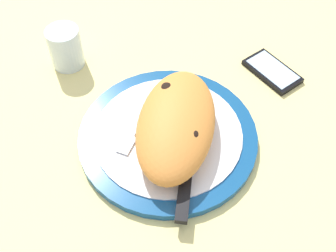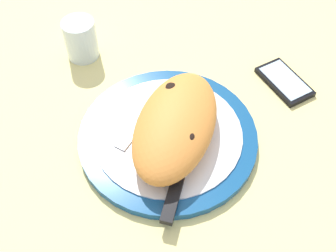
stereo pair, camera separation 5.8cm
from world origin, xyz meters
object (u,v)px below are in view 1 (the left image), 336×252
object	(u,v)px
fork	(138,124)
smartphone	(272,71)
water_glass	(66,50)
plate	(168,136)
knife	(186,181)
calzone	(177,122)

from	to	relation	value
fork	smartphone	distance (cm)	30.60
water_glass	plate	bearing A→B (deg)	71.46
fork	knife	bearing A→B (deg)	59.71
knife	water_glass	size ratio (longest dim) A/B	2.47
calzone	smartphone	size ratio (longest dim) A/B	2.07
smartphone	water_glass	size ratio (longest dim) A/B	1.54
plate	knife	distance (cm)	10.54
fork	smartphone	world-z (taller)	fork
knife	plate	bearing A→B (deg)	-139.11
calzone	knife	distance (cm)	10.33
knife	smartphone	size ratio (longest dim) A/B	1.61
fork	water_glass	bearing A→B (deg)	-114.32
plate	smartphone	size ratio (longest dim) A/B	2.44
smartphone	fork	bearing A→B (deg)	-35.52
calzone	fork	bearing A→B (deg)	-81.02
smartphone	calzone	bearing A→B (deg)	-24.15
smartphone	water_glass	xyz separation A→B (cm)	(15.14, -39.30, 3.10)
calzone	smartphone	distance (cm)	26.46
plate	smartphone	bearing A→B (deg)	153.32
plate	calzone	size ratio (longest dim) A/B	1.17
knife	smartphone	bearing A→B (deg)	170.55
calzone	knife	bearing A→B (deg)	32.37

